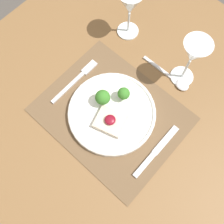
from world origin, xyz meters
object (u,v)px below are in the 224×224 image
(knife, at_px, (153,155))
(wine_glass_far, at_px, (130,5))
(fork, at_px, (78,79))
(spoon, at_px, (176,80))
(wine_glass_near, at_px, (193,54))
(dinner_plate, at_px, (112,112))

(knife, height_order, wine_glass_far, wine_glass_far)
(fork, height_order, wine_glass_far, wine_glass_far)
(knife, height_order, spoon, spoon)
(fork, xyz_separation_m, wine_glass_near, (0.26, 0.24, 0.13))
(dinner_plate, height_order, wine_glass_far, wine_glass_far)
(dinner_plate, bearing_deg, spoon, 71.01)
(dinner_plate, height_order, spoon, dinner_plate)
(wine_glass_near, distance_m, wine_glass_far, 0.26)
(wine_glass_near, relative_size, wine_glass_far, 1.05)
(dinner_plate, xyz_separation_m, knife, (0.18, -0.01, -0.01))
(dinner_plate, distance_m, fork, 0.17)
(fork, distance_m, wine_glass_near, 0.38)
(dinner_plate, relative_size, wine_glass_far, 1.54)
(fork, height_order, knife, knife)
(knife, relative_size, spoon, 1.09)
(fork, distance_m, knife, 0.35)
(spoon, relative_size, wine_glass_near, 0.99)
(wine_glass_far, bearing_deg, knife, -39.53)
(dinner_plate, bearing_deg, wine_glass_near, 71.58)
(fork, relative_size, wine_glass_far, 1.12)
(fork, xyz_separation_m, wine_glass_far, (-0.00, 0.26, 0.12))
(wine_glass_near, bearing_deg, knife, -70.65)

